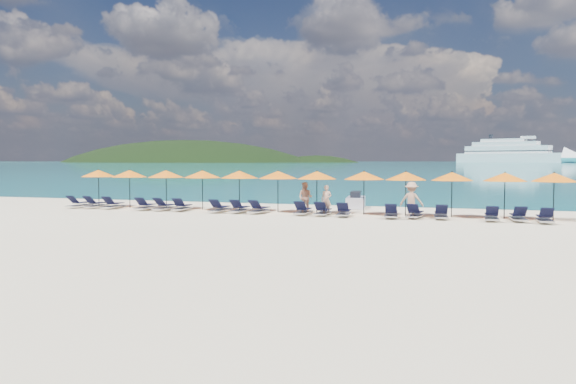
% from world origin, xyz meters
% --- Properties ---
extents(ground, '(1400.00, 1400.00, 0.00)m').
position_xyz_m(ground, '(0.00, 0.00, 0.00)').
color(ground, beige).
extents(sea, '(1600.00, 1300.00, 0.01)m').
position_xyz_m(sea, '(0.00, 660.00, 0.01)').
color(sea, '#1FA9B2').
rests_on(sea, ground).
extents(headland_main, '(374.00, 242.00, 126.50)m').
position_xyz_m(headland_main, '(-300.00, 540.00, -38.00)').
color(headland_main, black).
rests_on(headland_main, ground).
extents(headland_small, '(162.00, 126.00, 85.50)m').
position_xyz_m(headland_small, '(-150.00, 560.00, -35.00)').
color(headland_small, black).
rests_on(headland_small, ground).
extents(cruise_ship, '(127.53, 68.61, 36.05)m').
position_xyz_m(cruise_ship, '(57.05, 609.25, 9.38)').
color(cruise_ship, white).
rests_on(cruise_ship, ground).
extents(jetski, '(1.38, 2.82, 0.96)m').
position_xyz_m(jetski, '(2.41, 8.42, 0.40)').
color(jetski, silver).
rests_on(jetski, ground).
extents(beachgoer_a, '(0.59, 0.41, 1.53)m').
position_xyz_m(beachgoer_a, '(1.75, 4.02, 0.77)').
color(beachgoer_a, tan).
rests_on(beachgoer_a, ground).
extents(beachgoer_b, '(0.86, 0.58, 1.65)m').
position_xyz_m(beachgoer_b, '(0.48, 4.51, 0.82)').
color(beachgoer_b, tan).
rests_on(beachgoer_b, ground).
extents(beachgoer_c, '(1.19, 0.65, 1.77)m').
position_xyz_m(beachgoer_c, '(6.09, 3.60, 0.88)').
color(beachgoer_c, tan).
rests_on(beachgoer_c, ground).
extents(umbrella_0, '(2.10, 2.10, 2.28)m').
position_xyz_m(umbrella_0, '(-12.54, 4.59, 2.02)').
color(umbrella_0, black).
rests_on(umbrella_0, ground).
extents(umbrella_1, '(2.10, 2.10, 2.28)m').
position_xyz_m(umbrella_1, '(-10.36, 4.58, 2.02)').
color(umbrella_1, black).
rests_on(umbrella_1, ground).
extents(umbrella_2, '(2.10, 2.10, 2.28)m').
position_xyz_m(umbrella_2, '(-7.94, 4.62, 2.02)').
color(umbrella_2, black).
rests_on(umbrella_2, ground).
extents(umbrella_3, '(2.10, 2.10, 2.28)m').
position_xyz_m(umbrella_3, '(-5.67, 4.72, 2.02)').
color(umbrella_3, black).
rests_on(umbrella_3, ground).
extents(umbrella_4, '(2.10, 2.10, 2.28)m').
position_xyz_m(umbrella_4, '(-3.40, 4.73, 2.02)').
color(umbrella_4, black).
rests_on(umbrella_4, ground).
extents(umbrella_5, '(2.10, 2.10, 2.28)m').
position_xyz_m(umbrella_5, '(-1.13, 4.70, 2.02)').
color(umbrella_5, black).
rests_on(umbrella_5, ground).
extents(umbrella_6, '(2.10, 2.10, 2.28)m').
position_xyz_m(umbrella_6, '(1.06, 4.69, 2.02)').
color(umbrella_6, black).
rests_on(umbrella_6, ground).
extents(umbrella_7, '(2.10, 2.10, 2.28)m').
position_xyz_m(umbrella_7, '(3.55, 4.78, 2.02)').
color(umbrella_7, black).
rests_on(umbrella_7, ground).
extents(umbrella_8, '(2.10, 2.10, 2.28)m').
position_xyz_m(umbrella_8, '(5.68, 4.73, 2.02)').
color(umbrella_8, black).
rests_on(umbrella_8, ground).
extents(umbrella_9, '(2.10, 2.10, 2.28)m').
position_xyz_m(umbrella_9, '(7.92, 4.72, 2.02)').
color(umbrella_9, black).
rests_on(umbrella_9, ground).
extents(umbrella_10, '(2.10, 2.10, 2.28)m').
position_xyz_m(umbrella_10, '(10.35, 4.66, 2.02)').
color(umbrella_10, black).
rests_on(umbrella_10, ground).
extents(umbrella_11, '(2.10, 2.10, 2.28)m').
position_xyz_m(umbrella_11, '(12.49, 4.71, 2.02)').
color(umbrella_11, black).
rests_on(umbrella_11, ground).
extents(lounger_0, '(0.73, 1.74, 0.66)m').
position_xyz_m(lounger_0, '(-13.16, 3.56, 0.24)').
color(lounger_0, silver).
rests_on(lounger_0, ground).
extents(lounger_1, '(0.71, 1.73, 0.66)m').
position_xyz_m(lounger_1, '(-12.05, 3.61, 0.24)').
color(lounger_1, silver).
rests_on(lounger_1, ground).
extents(lounger_2, '(0.75, 1.74, 0.66)m').
position_xyz_m(lounger_2, '(-10.83, 3.60, 0.24)').
color(lounger_2, silver).
rests_on(lounger_2, ground).
extents(lounger_3, '(0.78, 1.75, 0.66)m').
position_xyz_m(lounger_3, '(-8.58, 3.44, 0.24)').
color(lounger_3, silver).
rests_on(lounger_3, ground).
extents(lounger_4, '(0.73, 1.74, 0.66)m').
position_xyz_m(lounger_4, '(-7.40, 3.53, 0.24)').
color(lounger_4, silver).
rests_on(lounger_4, ground).
extents(lounger_5, '(0.79, 1.75, 0.66)m').
position_xyz_m(lounger_5, '(-6.34, 3.59, 0.24)').
color(lounger_5, silver).
rests_on(lounger_5, ground).
extents(lounger_6, '(0.63, 1.70, 0.66)m').
position_xyz_m(lounger_6, '(-3.99, 3.40, 0.24)').
color(lounger_6, silver).
rests_on(lounger_6, ground).
extents(lounger_7, '(0.63, 1.70, 0.66)m').
position_xyz_m(lounger_7, '(-2.87, 3.52, 0.24)').
color(lounger_7, silver).
rests_on(lounger_7, ground).
extents(lounger_8, '(0.77, 1.75, 0.66)m').
position_xyz_m(lounger_8, '(-1.77, 3.54, 0.24)').
color(lounger_8, silver).
rests_on(lounger_8, ground).
extents(lounger_9, '(0.66, 1.71, 0.66)m').
position_xyz_m(lounger_9, '(0.64, 3.52, 0.24)').
color(lounger_9, silver).
rests_on(lounger_9, ground).
extents(lounger_10, '(0.63, 1.71, 0.66)m').
position_xyz_m(lounger_10, '(1.72, 3.43, 0.24)').
color(lounger_10, silver).
rests_on(lounger_10, ground).
extents(lounger_11, '(0.79, 1.75, 0.66)m').
position_xyz_m(lounger_11, '(2.82, 3.31, 0.24)').
color(lounger_11, silver).
rests_on(lounger_11, ground).
extents(lounger_12, '(0.78, 1.75, 0.66)m').
position_xyz_m(lounger_12, '(5.17, 3.26, 0.24)').
color(lounger_12, silver).
rests_on(lounger_12, ground).
extents(lounger_13, '(0.79, 1.75, 0.66)m').
position_xyz_m(lounger_13, '(6.27, 3.56, 0.24)').
color(lounger_13, silver).
rests_on(lounger_13, ground).
extents(lounger_14, '(0.78, 1.75, 0.66)m').
position_xyz_m(lounger_14, '(7.48, 3.59, 0.24)').
color(lounger_14, silver).
rests_on(lounger_14, ground).
extents(lounger_15, '(0.65, 1.71, 0.66)m').
position_xyz_m(lounger_15, '(9.73, 3.41, 0.24)').
color(lounger_15, silver).
rests_on(lounger_15, ground).
extents(lounger_16, '(0.75, 1.74, 0.66)m').
position_xyz_m(lounger_16, '(10.89, 3.59, 0.24)').
color(lounger_16, silver).
rests_on(lounger_16, ground).
extents(lounger_17, '(0.65, 1.71, 0.66)m').
position_xyz_m(lounger_17, '(11.96, 3.25, 0.24)').
color(lounger_17, silver).
rests_on(lounger_17, ground).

